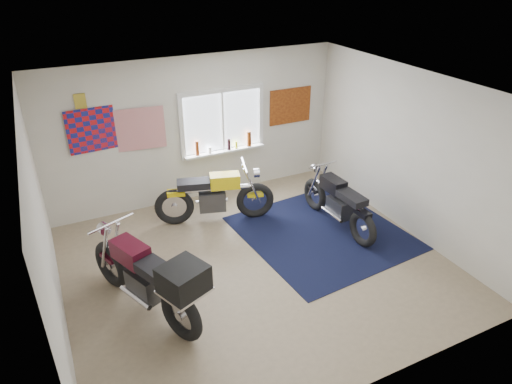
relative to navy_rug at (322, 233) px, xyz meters
name	(u,v)px	position (x,y,z in m)	size (l,w,h in m)	color
ground	(257,265)	(-1.39, -0.31, -0.01)	(5.50, 5.50, 0.00)	#9E896B
room_shell	(257,168)	(-1.39, -0.31, 1.63)	(5.50, 5.50, 5.50)	white
navy_rug	(322,233)	(0.00, 0.00, 0.00)	(2.50, 2.60, 0.01)	black
window_assembly	(223,126)	(-0.89, 2.16, 1.36)	(1.66, 0.17, 1.26)	white
oil_bottles	(229,143)	(-0.80, 2.09, 1.02)	(1.13, 0.09, 0.30)	maroon
flag_display	(80,101)	(-3.29, 2.17, 2.14)	(1.60, 0.10, 1.17)	red
triumph_poster	(290,106)	(0.56, 2.17, 1.54)	(0.90, 0.03, 0.70)	#A54C14
yellow_triumph	(214,197)	(-1.48, 1.19, 0.46)	(2.05, 0.81, 1.06)	black
black_chrome_bike	(338,204)	(0.35, 0.10, 0.43)	(0.59, 1.94, 1.00)	black
maroon_tourer	(150,279)	(-3.08, -0.69, 0.58)	(1.17, 2.16, 1.13)	black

